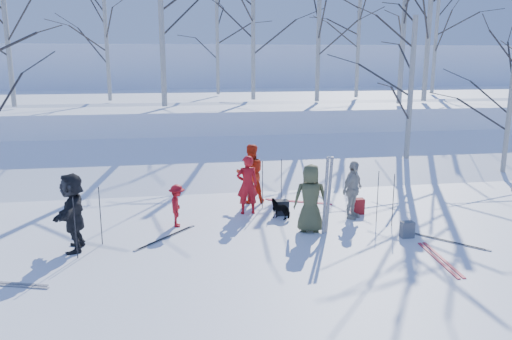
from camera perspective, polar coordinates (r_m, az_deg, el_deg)
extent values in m
plane|color=white|center=(11.76, 1.20, -7.79)|extent=(120.00, 120.00, 0.00)
cube|color=white|center=(18.38, -2.79, 0.22)|extent=(70.00, 9.49, 4.12)
cube|color=white|center=(28.08, -5.18, 6.27)|extent=(70.00, 18.00, 2.20)
cube|color=white|center=(48.92, -7.07, 10.11)|extent=(90.00, 30.00, 6.00)
imported|color=#43472A|center=(12.03, 6.25, -3.23)|extent=(0.91, 0.70, 1.66)
imported|color=#B01017|center=(13.33, -1.00, -1.70)|extent=(0.60, 0.42, 1.60)
imported|color=red|center=(14.36, -0.63, -0.41)|extent=(0.84, 0.66, 1.71)
imported|color=#B01017|center=(12.55, -9.00, -4.04)|extent=(0.43, 0.71, 1.07)
imported|color=beige|center=(13.21, 10.98, -2.25)|extent=(0.92, 0.87, 1.52)
imported|color=black|center=(11.51, -20.18, -4.52)|extent=(0.52, 1.60, 1.72)
imported|color=black|center=(13.10, 2.85, -4.45)|extent=(0.64, 0.60, 0.51)
cube|color=silver|center=(11.81, 7.94, -2.97)|extent=(0.10, 0.16, 1.90)
cube|color=silver|center=(11.88, 8.34, -2.89)|extent=(0.10, 0.23, 1.89)
cylinder|color=black|center=(13.05, 13.73, -2.98)|extent=(0.02, 0.02, 1.34)
cylinder|color=black|center=(11.69, -17.35, -5.03)|extent=(0.02, 0.02, 1.34)
cylinder|color=black|center=(12.84, 15.41, -3.34)|extent=(0.02, 0.02, 1.34)
cylinder|color=black|center=(11.06, -19.96, -6.24)|extent=(0.02, 0.02, 1.34)
cylinder|color=black|center=(11.52, -20.12, -5.50)|extent=(0.02, 0.02, 1.34)
cylinder|color=black|center=(13.87, 0.75, -1.69)|extent=(0.02, 0.02, 1.34)
cylinder|color=black|center=(14.11, 2.91, -1.46)|extent=(0.02, 0.02, 1.34)
cube|color=maroon|center=(13.75, 11.55, -4.07)|extent=(0.32, 0.22, 0.42)
cube|color=#56595E|center=(12.27, 16.89, -6.52)|extent=(0.30, 0.20, 0.38)
cube|color=black|center=(13.39, 3.00, -4.32)|extent=(0.34, 0.24, 0.40)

